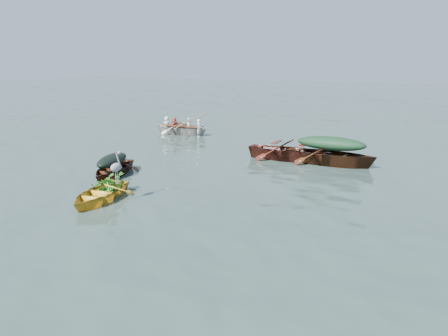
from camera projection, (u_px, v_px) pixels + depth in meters
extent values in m
plane|color=#344A43|center=(188.00, 188.00, 13.56)|extent=(140.00, 140.00, 0.00)
imported|color=gold|center=(100.00, 201.00, 12.32)|extent=(1.87, 3.23, 0.81)
imported|color=#471E10|center=(113.00, 176.00, 15.00)|extent=(2.16, 3.56, 0.81)
imported|color=#522B13|center=(330.00, 165.00, 16.62)|extent=(4.78, 1.53, 1.14)
imported|color=#522014|center=(289.00, 160.00, 17.37)|extent=(4.71, 1.55, 1.11)
imported|color=beige|center=(183.00, 135.00, 23.34)|extent=(4.08, 1.32, 0.95)
ellipsoid|color=black|center=(112.00, 159.00, 14.85)|extent=(1.19, 1.96, 0.40)
ellipsoid|color=black|center=(331.00, 143.00, 16.42)|extent=(2.63, 0.84, 0.52)
imported|color=#27741E|center=(110.00, 172.00, 12.66)|extent=(0.86, 1.02, 0.60)
imported|color=white|center=(182.00, 119.00, 23.14)|extent=(2.86, 1.16, 0.76)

